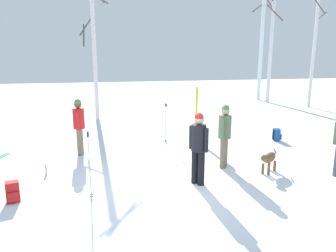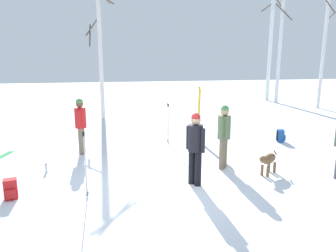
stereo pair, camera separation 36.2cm
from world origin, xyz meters
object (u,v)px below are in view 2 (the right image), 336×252
at_px(ski_pair_planted_0, 199,114).
at_px(ski_poles_0, 168,122).
at_px(dog, 268,160).
at_px(birch_tree_2, 100,54).
at_px(backpack_0, 281,136).
at_px(water_bottle_0, 46,168).
at_px(backpack_1, 11,189).
at_px(ski_poles_1, 85,163).
at_px(person_0, 81,122).
at_px(person_2, 224,133).
at_px(person_1, 195,144).
at_px(birch_tree_5, 325,36).
at_px(birch_tree_4, 281,37).
at_px(birch_tree_3, 271,39).

distance_m(ski_pair_planted_0, ski_poles_0, 1.15).
height_order(dog, birch_tree_2, birch_tree_2).
bearing_deg(birch_tree_2, backpack_0, -39.76).
bearing_deg(water_bottle_0, backpack_1, -105.97).
bearing_deg(ski_poles_1, ski_poles_0, 58.11).
height_order(person_0, backpack_1, person_0).
bearing_deg(backpack_0, person_2, -143.26).
height_order(person_1, backpack_0, person_1).
height_order(person_2, ski_poles_1, person_2).
height_order(water_bottle_0, birch_tree_5, birch_tree_5).
distance_m(dog, backpack_1, 6.04).
bearing_deg(ski_poles_0, dog, -59.43).
relative_size(person_1, backpack_0, 3.90).
relative_size(birch_tree_2, birch_tree_4, 0.74).
bearing_deg(birch_tree_4, birch_tree_3, 93.67).
relative_size(dog, birch_tree_4, 0.09).
height_order(person_0, birch_tree_3, birch_tree_3).
bearing_deg(birch_tree_2, birch_tree_5, 5.37).
relative_size(ski_pair_planted_0, water_bottle_0, 7.80).
distance_m(backpack_0, backpack_1, 8.58).
distance_m(dog, birch_tree_2, 9.51).
relative_size(backpack_1, birch_tree_5, 0.06).
bearing_deg(backpack_0, birch_tree_2, 140.24).
height_order(birch_tree_3, birch_tree_4, birch_tree_4).
relative_size(birch_tree_3, birch_tree_5, 0.97).
bearing_deg(ski_poles_0, birch_tree_4, 44.10).
bearing_deg(birch_tree_5, water_bottle_0, -148.95).
relative_size(dog, backpack_0, 1.68).
relative_size(person_1, ski_poles_1, 1.17).
height_order(dog, ski_poles_1, ski_poles_1).
bearing_deg(person_0, ski_poles_0, 14.18).
height_order(dog, backpack_1, dog).
bearing_deg(water_bottle_0, birch_tree_4, 40.92).
xyz_separation_m(person_0, ski_poles_0, (2.83, 0.72, -0.24)).
height_order(person_2, water_bottle_0, person_2).
xyz_separation_m(backpack_1, water_bottle_0, (0.43, 1.49, -0.10)).
distance_m(backpack_0, birch_tree_5, 9.46).
xyz_separation_m(person_1, ski_poles_0, (0.00, 3.67, -0.24)).
distance_m(ski_poles_0, birch_tree_3, 12.96).
bearing_deg(backpack_1, backpack_0, 21.92).
relative_size(dog, ski_poles_1, 0.51).
relative_size(ski_pair_planted_0, birch_tree_5, 0.24).
bearing_deg(birch_tree_5, person_0, -152.67).
relative_size(person_2, birch_tree_4, 0.22).
distance_m(dog, birch_tree_3, 14.66).
relative_size(ski_poles_0, water_bottle_0, 5.60).
height_order(person_0, person_2, same).
height_order(birch_tree_2, birch_tree_3, birch_tree_3).
relative_size(person_0, birch_tree_4, 0.22).
distance_m(ski_poles_1, birch_tree_2, 8.91).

